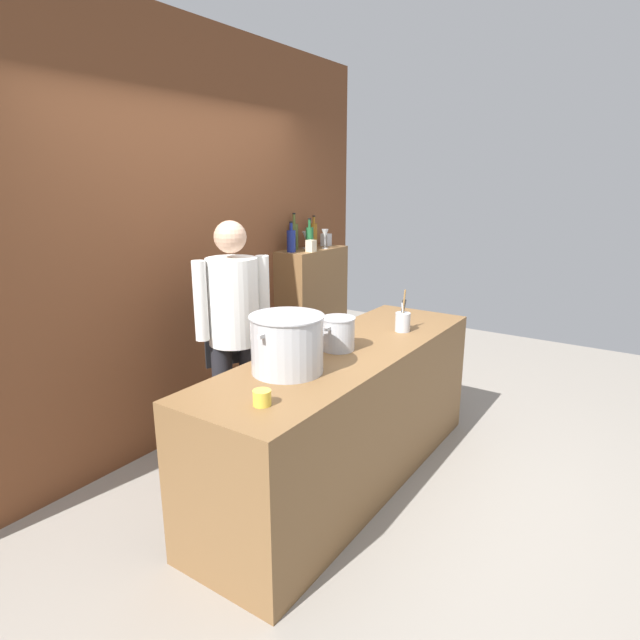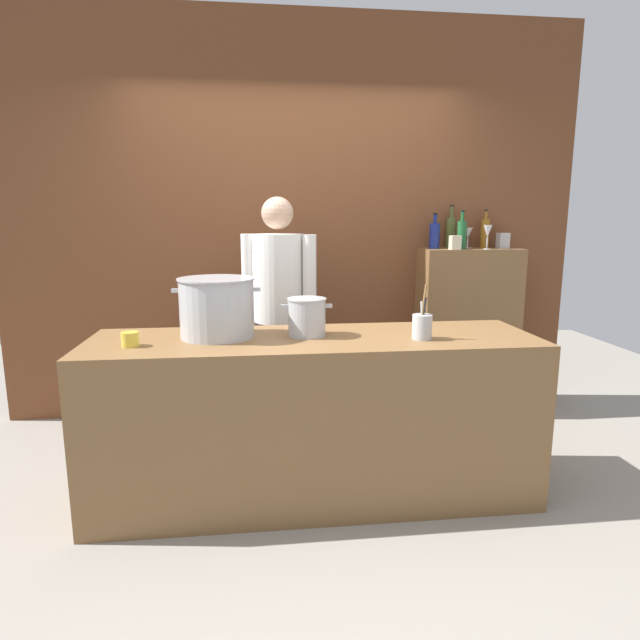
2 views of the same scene
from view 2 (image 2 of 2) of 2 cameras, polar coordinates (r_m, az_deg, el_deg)
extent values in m
plane|color=gray|center=(3.16, -0.57, -17.98)|extent=(8.00, 8.00, 0.00)
cube|color=brown|center=(4.16, -2.72, 10.54)|extent=(4.40, 0.10, 3.00)
cube|color=brown|center=(2.97, -0.59, -10.35)|extent=(2.38, 0.70, 0.90)
cube|color=brown|center=(4.35, 15.43, -1.15)|extent=(0.76, 0.32, 1.29)
cylinder|color=black|center=(3.68, -2.87, -6.61)|extent=(0.14, 0.14, 0.84)
cylinder|color=black|center=(3.75, -5.74, -6.30)|extent=(0.14, 0.14, 0.84)
cylinder|color=white|center=(3.57, -4.48, 4.50)|extent=(0.34, 0.34, 0.58)
cube|color=black|center=(3.77, -3.38, 1.16)|extent=(0.28, 0.14, 0.52)
cylinder|color=white|center=(3.49, -1.13, 4.86)|extent=(0.09, 0.09, 0.52)
cylinder|color=white|center=(3.65, -7.69, 5.04)|extent=(0.09, 0.09, 0.52)
sphere|color=tan|center=(3.55, -4.58, 11.34)|extent=(0.21, 0.21, 0.21)
cylinder|color=#B7BABF|center=(2.87, -10.97, 1.23)|extent=(0.39, 0.39, 0.31)
cylinder|color=#B7BABF|center=(2.85, -11.09, 4.35)|extent=(0.40, 0.40, 0.01)
cube|color=#B7BABF|center=(2.88, -15.27, 3.05)|extent=(0.04, 0.02, 0.02)
cube|color=#B7BABF|center=(2.85, -6.76, 3.28)|extent=(0.04, 0.02, 0.02)
cylinder|color=#B7BABF|center=(2.86, -1.42, 0.24)|extent=(0.20, 0.20, 0.20)
cylinder|color=#B7BABF|center=(2.84, -1.43, 2.27)|extent=(0.21, 0.21, 0.01)
cube|color=#B7BABF|center=(2.84, -3.81, 1.44)|extent=(0.04, 0.02, 0.02)
cube|color=#B7BABF|center=(2.86, 0.95, 1.53)|extent=(0.04, 0.02, 0.02)
cylinder|color=#B7BABF|center=(2.83, 10.86, -0.73)|extent=(0.10, 0.10, 0.13)
cylinder|color=#B7BABF|center=(2.82, 10.88, 0.16)|extent=(0.02, 0.03, 0.18)
cylinder|color=#262626|center=(2.83, 10.87, 0.39)|extent=(0.04, 0.02, 0.20)
cylinder|color=#262626|center=(2.82, 10.95, 0.40)|extent=(0.03, 0.04, 0.20)
cylinder|color=olive|center=(2.81, 10.93, 1.07)|extent=(0.04, 0.02, 0.27)
cylinder|color=yellow|center=(2.79, -19.65, -1.94)|extent=(0.09, 0.09, 0.07)
cylinder|color=#8C5919|center=(4.38, 17.24, 8.82)|extent=(0.07, 0.07, 0.22)
cylinder|color=#8C5919|center=(4.38, 17.35, 10.66)|extent=(0.02, 0.02, 0.06)
cylinder|color=black|center=(4.38, 17.38, 11.14)|extent=(0.03, 0.03, 0.01)
cylinder|color=#1E592D|center=(4.19, 14.92, 8.77)|extent=(0.07, 0.07, 0.21)
cylinder|color=#1E592D|center=(4.19, 15.01, 10.65)|extent=(0.02, 0.02, 0.07)
cylinder|color=black|center=(4.19, 15.04, 11.20)|extent=(0.03, 0.03, 0.01)
cylinder|color=navy|center=(4.19, 12.15, 8.78)|extent=(0.08, 0.08, 0.19)
cylinder|color=navy|center=(4.19, 12.22, 10.53)|extent=(0.03, 0.03, 0.06)
cylinder|color=black|center=(4.19, 12.24, 11.06)|extent=(0.03, 0.03, 0.01)
cylinder|color=#475123|center=(4.32, 13.80, 9.05)|extent=(0.07, 0.07, 0.23)
cylinder|color=#475123|center=(4.32, 13.90, 11.15)|extent=(0.03, 0.03, 0.08)
cylinder|color=black|center=(4.32, 13.93, 11.79)|extent=(0.03, 0.03, 0.01)
cylinder|color=silver|center=(4.22, 17.41, 7.29)|extent=(0.06, 0.06, 0.01)
cylinder|color=silver|center=(4.22, 17.44, 7.89)|extent=(0.01, 0.01, 0.08)
cone|color=silver|center=(4.22, 17.51, 9.06)|extent=(0.06, 0.06, 0.09)
cylinder|color=silver|center=(4.33, 15.48, 7.47)|extent=(0.06, 0.06, 0.01)
cylinder|color=silver|center=(4.33, 15.51, 7.97)|extent=(0.01, 0.01, 0.07)
cone|color=silver|center=(4.33, 15.56, 8.97)|extent=(0.07, 0.07, 0.08)
cube|color=#B2B2B7|center=(4.38, 18.98, 8.04)|extent=(0.08, 0.08, 0.12)
cube|color=beige|center=(4.10, 14.26, 8.04)|extent=(0.07, 0.07, 0.10)
camera|label=1|loc=(2.64, -71.44, 11.93)|focal=29.18mm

